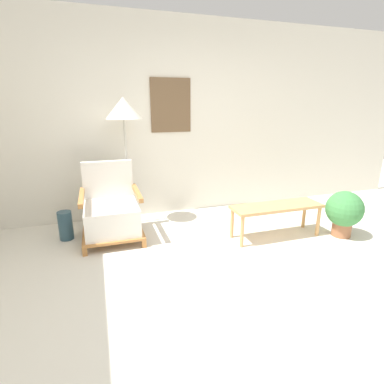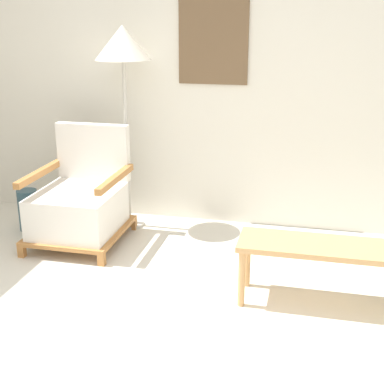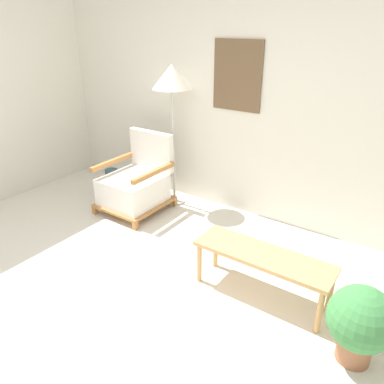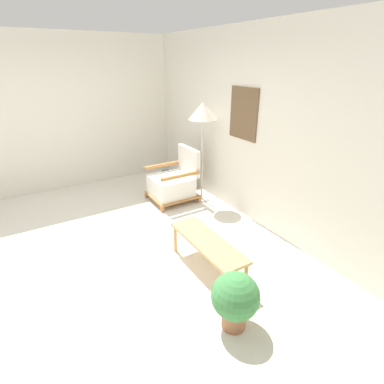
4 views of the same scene
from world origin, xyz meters
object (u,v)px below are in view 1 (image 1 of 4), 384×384
Objects in this scene: armchair at (111,213)px; potted_plant at (344,211)px; coffee_table at (277,209)px; floor_lamp at (124,113)px; vase at (66,225)px.

armchair reaches higher than potted_plant.
floor_lamp is at bearing 149.01° from coffee_table.
floor_lamp is at bearing 153.38° from potted_plant.
potted_plant is at bearing -26.62° from floor_lamp.
coffee_table is at bearing -30.99° from floor_lamp.
armchair is at bearing -122.03° from floor_lamp.
armchair is at bearing 163.06° from coffee_table.
potted_plant reaches higher than vase.
floor_lamp is (0.26, 0.41, 1.14)m from armchair.
coffee_table is at bearing -16.94° from armchair.
armchair is at bearing 163.20° from potted_plant.
coffee_table is 3.21× the size of vase.
floor_lamp is 1.54m from vase.
vase is 0.61× the size of potted_plant.
potted_plant reaches higher than coffee_table.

